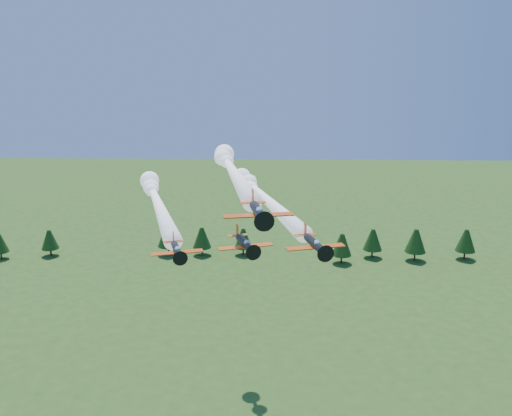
{
  "coord_description": "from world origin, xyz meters",
  "views": [
    {
      "loc": [
        3.3,
        -72.4,
        65.12
      ],
      "look_at": [
        1.04,
        0.0,
        45.96
      ],
      "focal_mm": 40.0,
      "sensor_mm": 36.0,
      "label": 1
    }
  ],
  "objects_px": {
    "plane_lead": "(232,170)",
    "plane_right": "(263,196)",
    "plane_left": "(157,200)",
    "plane_slot": "(245,243)"
  },
  "relations": [
    {
      "from": "plane_lead",
      "to": "plane_right",
      "type": "distance_m",
      "value": 12.97
    },
    {
      "from": "plane_left",
      "to": "plane_right",
      "type": "distance_m",
      "value": 19.55
    },
    {
      "from": "plane_left",
      "to": "plane_right",
      "type": "relative_size",
      "value": 0.92
    },
    {
      "from": "plane_left",
      "to": "plane_slot",
      "type": "bearing_deg",
      "value": -59.34
    },
    {
      "from": "plane_right",
      "to": "plane_slot",
      "type": "bearing_deg",
      "value": -111.45
    },
    {
      "from": "plane_lead",
      "to": "plane_left",
      "type": "bearing_deg",
      "value": 158.25
    },
    {
      "from": "plane_lead",
      "to": "plane_slot",
      "type": "distance_m",
      "value": 15.07
    },
    {
      "from": "plane_left",
      "to": "plane_lead",
      "type": "bearing_deg",
      "value": -27.65
    },
    {
      "from": "plane_left",
      "to": "plane_slot",
      "type": "height_order",
      "value": "plane_left"
    },
    {
      "from": "plane_slot",
      "to": "plane_lead",
      "type": "bearing_deg",
      "value": 83.25
    }
  ]
}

